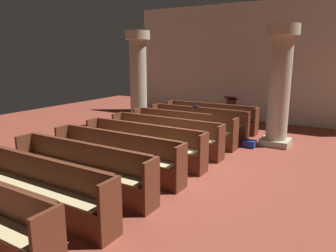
{
  "coord_description": "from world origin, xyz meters",
  "views": [
    {
      "loc": [
        3.69,
        -6.33,
        2.53
      ],
      "look_at": [
        -0.45,
        0.55,
        0.75
      ],
      "focal_mm": 34.08,
      "sensor_mm": 36.0,
      "label": 1
    }
  ],
  "objects_px": {
    "pew_row_1": "(198,121)",
    "pew_row_6": "(81,167)",
    "lectern": "(231,113)",
    "hymn_book": "(196,106)",
    "pew_row_5": "(116,153)",
    "pew_row_2": "(183,127)",
    "pew_row_4": "(143,143)",
    "pew_row_7": "(36,185)",
    "pillar_far_side": "(138,78)",
    "pew_row_0": "(210,116)",
    "pew_row_3": "(165,134)",
    "pillar_aisle_side": "(280,84)",
    "kneeler_box_blue": "(249,144)"
  },
  "relations": [
    {
      "from": "pew_row_0",
      "to": "lectern",
      "type": "distance_m",
      "value": 1.12
    },
    {
      "from": "pillar_aisle_side",
      "to": "lectern",
      "type": "bearing_deg",
      "value": 137.3
    },
    {
      "from": "pew_row_4",
      "to": "pew_row_7",
      "type": "xyz_separation_m",
      "value": [
        0.0,
        -3.01,
        0.0
      ]
    },
    {
      "from": "pew_row_2",
      "to": "hymn_book",
      "type": "height_order",
      "value": "hymn_book"
    },
    {
      "from": "pew_row_3",
      "to": "pew_row_7",
      "type": "height_order",
      "value": "same"
    },
    {
      "from": "pew_row_1",
      "to": "pew_row_5",
      "type": "bearing_deg",
      "value": -90.0
    },
    {
      "from": "pew_row_5",
      "to": "pew_row_4",
      "type": "bearing_deg",
      "value": 90.0
    },
    {
      "from": "lectern",
      "to": "pillar_far_side",
      "type": "bearing_deg",
      "value": -143.57
    },
    {
      "from": "pew_row_2",
      "to": "pillar_aisle_side",
      "type": "height_order",
      "value": "pillar_aisle_side"
    },
    {
      "from": "pew_row_5",
      "to": "pillar_far_side",
      "type": "distance_m",
      "value": 4.87
    },
    {
      "from": "pew_row_2",
      "to": "pew_row_1",
      "type": "bearing_deg",
      "value": 90.0
    },
    {
      "from": "kneeler_box_blue",
      "to": "pew_row_5",
      "type": "bearing_deg",
      "value": -117.48
    },
    {
      "from": "lectern",
      "to": "pew_row_0",
      "type": "bearing_deg",
      "value": -108.6
    },
    {
      "from": "lectern",
      "to": "hymn_book",
      "type": "bearing_deg",
      "value": -105.24
    },
    {
      "from": "pew_row_1",
      "to": "pew_row_4",
      "type": "distance_m",
      "value": 3.01
    },
    {
      "from": "pillar_aisle_side",
      "to": "pew_row_3",
      "type": "bearing_deg",
      "value": -137.99
    },
    {
      "from": "lectern",
      "to": "kneeler_box_blue",
      "type": "distance_m",
      "value": 2.96
    },
    {
      "from": "pew_row_3",
      "to": "pew_row_7",
      "type": "bearing_deg",
      "value": -90.0
    },
    {
      "from": "pew_row_0",
      "to": "kneeler_box_blue",
      "type": "bearing_deg",
      "value": -38.45
    },
    {
      "from": "pew_row_5",
      "to": "pew_row_6",
      "type": "bearing_deg",
      "value": -90.0
    },
    {
      "from": "pew_row_7",
      "to": "kneeler_box_blue",
      "type": "xyz_separation_m",
      "value": [
        1.85,
        5.55,
        -0.38
      ]
    },
    {
      "from": "pew_row_7",
      "to": "pew_row_6",
      "type": "bearing_deg",
      "value": 90.0
    },
    {
      "from": "pew_row_4",
      "to": "pillar_far_side",
      "type": "relative_size",
      "value": 0.97
    },
    {
      "from": "pew_row_3",
      "to": "pew_row_6",
      "type": "relative_size",
      "value": 1.0
    },
    {
      "from": "hymn_book",
      "to": "kneeler_box_blue",
      "type": "bearing_deg",
      "value": -18.03
    },
    {
      "from": "pew_row_2",
      "to": "pew_row_6",
      "type": "relative_size",
      "value": 1.0
    },
    {
      "from": "pew_row_3",
      "to": "pillar_aisle_side",
      "type": "height_order",
      "value": "pillar_aisle_side"
    },
    {
      "from": "lectern",
      "to": "hymn_book",
      "type": "height_order",
      "value": "lectern"
    },
    {
      "from": "pew_row_3",
      "to": "pillar_aisle_side",
      "type": "distance_m",
      "value": 3.49
    },
    {
      "from": "pew_row_2",
      "to": "pew_row_4",
      "type": "bearing_deg",
      "value": -90.0
    },
    {
      "from": "pillar_far_side",
      "to": "lectern",
      "type": "height_order",
      "value": "pillar_far_side"
    },
    {
      "from": "pew_row_2",
      "to": "kneeler_box_blue",
      "type": "height_order",
      "value": "pew_row_2"
    },
    {
      "from": "pew_row_3",
      "to": "pew_row_4",
      "type": "height_order",
      "value": "same"
    },
    {
      "from": "pew_row_1",
      "to": "pew_row_6",
      "type": "height_order",
      "value": "same"
    },
    {
      "from": "pillar_aisle_side",
      "to": "pew_row_6",
      "type": "bearing_deg",
      "value": -114.98
    },
    {
      "from": "pew_row_1",
      "to": "lectern",
      "type": "height_order",
      "value": "lectern"
    },
    {
      "from": "pew_row_2",
      "to": "hymn_book",
      "type": "relative_size",
      "value": 15.58
    },
    {
      "from": "pew_row_1",
      "to": "pew_row_6",
      "type": "relative_size",
      "value": 1.0
    },
    {
      "from": "pew_row_1",
      "to": "pillar_far_side",
      "type": "xyz_separation_m",
      "value": [
        -2.37,
        0.06,
        1.27
      ]
    },
    {
      "from": "lectern",
      "to": "pew_row_1",
      "type": "bearing_deg",
      "value": -99.83
    },
    {
      "from": "pew_row_5",
      "to": "lectern",
      "type": "bearing_deg",
      "value": 86.63
    },
    {
      "from": "pew_row_6",
      "to": "pew_row_2",
      "type": "bearing_deg",
      "value": 90.0
    },
    {
      "from": "pew_row_4",
      "to": "pillar_aisle_side",
      "type": "relative_size",
      "value": 0.97
    },
    {
      "from": "pew_row_2",
      "to": "pew_row_6",
      "type": "bearing_deg",
      "value": -90.0
    },
    {
      "from": "pew_row_7",
      "to": "pew_row_2",
      "type": "bearing_deg",
      "value": 90.0
    },
    {
      "from": "pew_row_1",
      "to": "pillar_aisle_side",
      "type": "xyz_separation_m",
      "value": [
        2.42,
        0.17,
        1.27
      ]
    },
    {
      "from": "pew_row_2",
      "to": "pew_row_4",
      "type": "xyz_separation_m",
      "value": [
        0.0,
        -2.01,
        0.0
      ]
    },
    {
      "from": "pew_row_4",
      "to": "pew_row_6",
      "type": "distance_m",
      "value": 2.01
    },
    {
      "from": "pew_row_7",
      "to": "kneeler_box_blue",
      "type": "height_order",
      "value": "pew_row_7"
    },
    {
      "from": "pew_row_7",
      "to": "pillar_far_side",
      "type": "height_order",
      "value": "pillar_far_side"
    }
  ]
}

